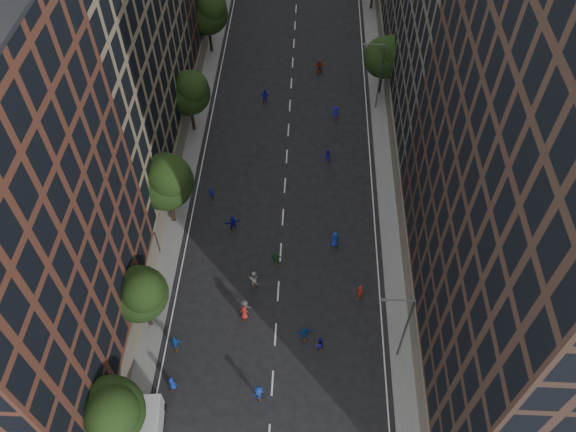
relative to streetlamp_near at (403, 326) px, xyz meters
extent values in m
plane|color=black|center=(-10.37, 28.00, -5.17)|extent=(240.00, 240.00, 0.00)
cube|color=slate|center=(-22.37, 35.50, -5.09)|extent=(4.00, 105.00, 0.15)
cube|color=slate|center=(1.63, 35.50, -5.09)|extent=(4.00, 105.00, 0.15)
cube|color=#8B795B|center=(-29.37, 23.00, 11.83)|extent=(14.00, 26.00, 34.00)
cube|color=#412C23|center=(8.63, 3.00, 12.83)|extent=(14.00, 30.00, 36.00)
cylinder|color=black|center=(-21.57, -8.00, -3.19)|extent=(0.36, 0.36, 3.96)
sphere|color=black|center=(-21.57, -8.00, 0.41)|extent=(5.20, 5.20, 5.20)
sphere|color=black|center=(-20.92, -8.52, 1.71)|extent=(3.90, 3.90, 3.90)
cylinder|color=black|center=(-21.57, 2.00, -3.32)|extent=(0.36, 0.36, 3.70)
sphere|color=black|center=(-21.57, 2.00, 0.04)|extent=(4.80, 4.80, 4.80)
sphere|color=black|center=(-20.97, 1.52, 1.24)|extent=(3.60, 3.60, 3.60)
cylinder|color=black|center=(-21.57, 14.00, -3.06)|extent=(0.36, 0.36, 4.22)
sphere|color=black|center=(-21.57, 14.00, 0.78)|extent=(5.60, 5.60, 5.60)
sphere|color=black|center=(-20.87, 13.44, 2.18)|extent=(4.20, 4.20, 4.20)
cylinder|color=black|center=(-21.57, 28.00, -3.23)|extent=(0.36, 0.36, 3.87)
sphere|color=black|center=(-21.57, 28.00, 0.29)|extent=(5.00, 5.00, 5.00)
sphere|color=black|center=(-20.94, 27.50, 1.54)|extent=(3.75, 3.75, 3.75)
cylinder|color=black|center=(-21.57, 44.00, -3.14)|extent=(0.36, 0.36, 4.05)
sphere|color=black|center=(-21.57, 44.00, 0.54)|extent=(5.40, 5.40, 5.40)
sphere|color=black|center=(-20.89, 43.46, 1.89)|extent=(4.05, 4.05, 4.05)
cylinder|color=black|center=(0.83, 36.00, -3.30)|extent=(0.36, 0.36, 3.74)
sphere|color=black|center=(0.83, 36.00, 0.10)|extent=(5.00, 5.00, 5.00)
sphere|color=black|center=(1.46, 35.50, 1.35)|extent=(3.75, 3.75, 3.75)
cylinder|color=#595B60|center=(0.23, 0.00, -0.67)|extent=(0.18, 0.18, 9.00)
cylinder|color=#595B60|center=(-0.97, 0.00, 3.83)|extent=(2.40, 0.12, 0.12)
cube|color=#595B60|center=(-2.07, 0.00, 3.78)|extent=(0.50, 0.22, 0.15)
cylinder|color=#595B60|center=(0.23, 33.00, -0.67)|extent=(0.18, 0.18, 9.00)
cylinder|color=#595B60|center=(-0.97, 33.00, 3.83)|extent=(2.40, 0.12, 0.12)
cube|color=#595B60|center=(-2.07, 33.00, 3.78)|extent=(0.50, 0.22, 0.15)
cube|color=silver|center=(-19.72, -6.91, -3.86)|extent=(2.21, 3.42, 1.99)
cylinder|color=black|center=(-20.74, -5.74, -4.82)|extent=(0.29, 0.71, 0.69)
cylinder|color=black|center=(-18.95, -5.56, -4.82)|extent=(0.29, 0.71, 0.69)
imported|color=navy|center=(-18.57, -3.72, -4.37)|extent=(0.88, 0.69, 1.59)
imported|color=#1915AD|center=(-6.51, 0.35, -4.34)|extent=(0.99, 0.90, 1.65)
imported|color=#123196|center=(-11.37, -4.26, -4.30)|extent=(1.29, 1.03, 1.74)
imported|color=#1547AC|center=(-18.87, -0.17, -4.26)|extent=(1.09, 0.50, 1.82)
imported|color=#124692|center=(-7.84, 1.30, -4.40)|extent=(1.50, 0.74, 1.54)
imported|color=maroon|center=(-13.25, 3.09, -4.31)|extent=(0.88, 0.61, 1.72)
imported|color=#A1261A|center=(-2.81, 5.70, -4.27)|extent=(0.77, 0.64, 1.79)
imported|color=beige|center=(-12.66, 6.67, -4.22)|extent=(1.02, 0.85, 1.90)
imported|color=#3F3E43|center=(-13.25, 3.64, -4.30)|extent=(1.15, 0.68, 1.75)
imported|color=#1B5B27|center=(-10.70, 9.06, -4.28)|extent=(1.08, 0.54, 1.78)
imported|color=#13179F|center=(-15.34, 13.27, -4.32)|extent=(1.64, 0.97, 1.69)
imported|color=#1530B1|center=(-5.07, 11.58, -4.21)|extent=(0.98, 0.69, 1.91)
imported|color=#11138D|center=(-18.07, 17.34, -4.37)|extent=(0.68, 0.58, 1.59)
imported|color=#1B17BE|center=(-5.81, 23.40, -4.32)|extent=(0.83, 0.65, 1.70)
imported|color=#1913A1|center=(-4.77, 30.65, -4.24)|extent=(1.29, 0.86, 1.86)
imported|color=#1817BC|center=(-13.45, 33.35, -4.20)|extent=(1.15, 0.50, 1.94)
imported|color=#A7301B|center=(-6.80, 40.00, -4.26)|extent=(1.75, 0.81, 1.81)
camera|label=1|loc=(-8.24, -21.97, 39.90)|focal=35.00mm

